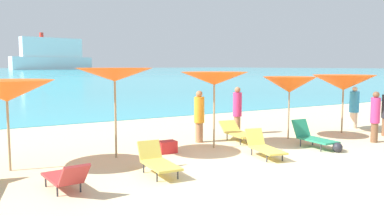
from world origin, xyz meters
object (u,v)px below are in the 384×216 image
object	(u,v)px
lounge_chair_3	(238,132)
beachgoer_4	(375,115)
cruise_ship	(52,56)
lounge_chair_2	(66,177)
cooler_box	(167,147)
beachgoer_3	(199,115)
beach_ball	(338,147)
lounge_chair_4	(264,146)
lounge_chair_1	(312,136)
umbrella_1	(115,75)
umbrella_4	(344,83)
umbrella_2	(214,79)
beachgoer_2	(354,106)
umbrella_3	(289,85)
beachgoer_1	(237,109)
umbrella_0	(6,91)
lounge_chair_0	(158,161)

from	to	relation	value
lounge_chair_3	beachgoer_4	world-z (taller)	beachgoer_4
cruise_ship	lounge_chair_2	bearing A→B (deg)	-113.26
lounge_chair_3	cooler_box	distance (m)	2.86
lounge_chair_2	beachgoer_3	size ratio (longest dim) A/B	0.91
lounge_chair_2	beach_ball	world-z (taller)	lounge_chair_2
lounge_chair_4	lounge_chair_1	bearing A→B (deg)	18.39
umbrella_1	lounge_chair_1	xyz separation A→B (m)	(5.54, -1.71, -1.88)
umbrella_4	beachgoer_3	distance (m)	5.59
lounge_chair_3	beachgoer_3	size ratio (longest dim) A/B	1.07
cruise_ship	lounge_chair_1	bearing A→B (deg)	-111.71
umbrella_2	cruise_ship	size ratio (longest dim) A/B	0.04
umbrella_1	beachgoer_2	bearing A→B (deg)	0.28
lounge_chair_4	cruise_ship	size ratio (longest dim) A/B	0.03
beachgoer_4	cooler_box	distance (m)	6.74
beachgoer_3	cooler_box	bearing A→B (deg)	-164.55
umbrella_3	beachgoer_1	distance (m)	2.04
umbrella_0	lounge_chair_3	xyz separation A→B (m)	(6.84, 0.25, -1.58)
lounge_chair_0	cooler_box	xyz separation A→B (m)	(1.20, 1.86, -0.13)
beachgoer_1	umbrella_0	bearing A→B (deg)	0.64
lounge_chair_3	cruise_ship	distance (m)	262.17
beachgoer_1	beachgoer_2	bearing A→B (deg)	157.30
lounge_chair_4	beachgoer_3	bearing A→B (deg)	111.10
cooler_box	cruise_ship	distance (m)	263.12
lounge_chair_0	umbrella_3	bearing A→B (deg)	20.84
umbrella_2	umbrella_4	bearing A→B (deg)	-2.07
lounge_chair_2	beachgoer_3	world-z (taller)	beachgoer_3
beachgoer_2	cruise_ship	bearing A→B (deg)	-16.20
umbrella_3	lounge_chair_3	bearing A→B (deg)	161.20
beachgoer_3	beach_ball	distance (m)	4.23
lounge_chair_1	beach_ball	xyz separation A→B (m)	(0.05, -0.88, -0.18)
lounge_chair_4	beachgoer_1	xyz separation A→B (m)	(1.54, 3.18, 0.62)
umbrella_0	lounge_chair_1	xyz separation A→B (m)	(8.13, -1.72, -1.54)
umbrella_2	lounge_chair_2	xyz separation A→B (m)	(-4.80, -1.98, -1.77)
umbrella_2	beachgoer_1	size ratio (longest dim) A/B	1.33
umbrella_3	beachgoer_4	world-z (taller)	umbrella_3
beachgoer_3	cruise_ship	distance (m)	261.95
lounge_chair_0	beachgoer_3	bearing A→B (deg)	48.22
umbrella_3	cruise_ship	bearing A→B (deg)	79.91
lounge_chair_0	beachgoer_3	size ratio (longest dim) A/B	0.87
lounge_chair_0	beachgoer_4	distance (m)	7.61
beachgoer_1	lounge_chair_1	bearing A→B (deg)	92.23
lounge_chair_3	beachgoer_2	xyz separation A→B (m)	(5.51, -0.21, 0.57)
beach_ball	beachgoer_2	bearing A→B (deg)	32.29
umbrella_4	lounge_chair_0	bearing A→B (deg)	-169.23
umbrella_1	beach_ball	size ratio (longest dim) A/B	8.51
umbrella_3	cruise_ship	distance (m)	262.38
umbrella_2	umbrella_3	size ratio (longest dim) A/B	1.09
umbrella_0	beachgoer_4	world-z (taller)	umbrella_0
beachgoer_1	beachgoer_2	size ratio (longest dim) A/B	1.04
umbrella_1	lounge_chair_4	world-z (taller)	umbrella_1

